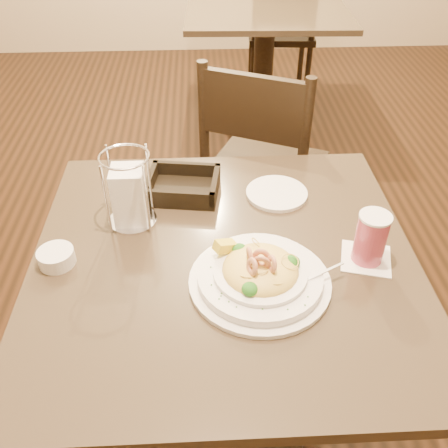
{
  "coord_description": "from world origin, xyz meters",
  "views": [
    {
      "loc": [
        -0.04,
        -0.87,
        1.52
      ],
      "look_at": [
        0.0,
        0.02,
        0.81
      ],
      "focal_mm": 40.0,
      "sensor_mm": 36.0,
      "label": 1
    }
  ],
  "objects_px": {
    "napkin_caddy": "(129,194)",
    "butter_ramekin": "(56,257)",
    "main_table": "(224,321)",
    "pasta_bowl": "(260,274)",
    "drink_glass": "(371,238)",
    "bread_basket": "(183,187)",
    "dining_chair_near": "(262,167)",
    "side_plate": "(277,193)",
    "dining_chair_far": "(281,29)",
    "background_table": "(264,46)"
  },
  "relations": [
    {
      "from": "side_plate",
      "to": "butter_ramekin",
      "type": "bearing_deg",
      "value": -155.42
    },
    {
      "from": "background_table",
      "to": "bread_basket",
      "type": "bearing_deg",
      "value": -103.57
    },
    {
      "from": "drink_glass",
      "to": "napkin_caddy",
      "type": "bearing_deg",
      "value": 162.75
    },
    {
      "from": "butter_ramekin",
      "to": "drink_glass",
      "type": "bearing_deg",
      "value": -1.7
    },
    {
      "from": "main_table",
      "to": "drink_glass",
      "type": "bearing_deg",
      "value": -4.71
    },
    {
      "from": "drink_glass",
      "to": "napkin_caddy",
      "type": "height_order",
      "value": "napkin_caddy"
    },
    {
      "from": "background_table",
      "to": "napkin_caddy",
      "type": "xyz_separation_m",
      "value": [
        -0.57,
        -1.95,
        0.31
      ]
    },
    {
      "from": "main_table",
      "to": "napkin_caddy",
      "type": "bearing_deg",
      "value": 147.33
    },
    {
      "from": "side_plate",
      "to": "main_table",
      "type": "bearing_deg",
      "value": -122.74
    },
    {
      "from": "main_table",
      "to": "pasta_bowl",
      "type": "relative_size",
      "value": 2.62
    },
    {
      "from": "pasta_bowl",
      "to": "butter_ramekin",
      "type": "height_order",
      "value": "pasta_bowl"
    },
    {
      "from": "napkin_caddy",
      "to": "side_plate",
      "type": "bearing_deg",
      "value": 14.1
    },
    {
      "from": "background_table",
      "to": "butter_ramekin",
      "type": "relative_size",
      "value": 11.16
    },
    {
      "from": "pasta_bowl",
      "to": "napkin_caddy",
      "type": "relative_size",
      "value": 1.76
    },
    {
      "from": "dining_chair_near",
      "to": "drink_glass",
      "type": "distance_m",
      "value": 0.85
    },
    {
      "from": "bread_basket",
      "to": "butter_ramekin",
      "type": "bearing_deg",
      "value": -136.63
    },
    {
      "from": "napkin_caddy",
      "to": "main_table",
      "type": "bearing_deg",
      "value": -32.67
    },
    {
      "from": "bread_basket",
      "to": "pasta_bowl",
      "type": "bearing_deg",
      "value": -64.22
    },
    {
      "from": "side_plate",
      "to": "dining_chair_far",
      "type": "bearing_deg",
      "value": 81.26
    },
    {
      "from": "main_table",
      "to": "bread_basket",
      "type": "relative_size",
      "value": 4.27
    },
    {
      "from": "dining_chair_far",
      "to": "side_plate",
      "type": "xyz_separation_m",
      "value": [
        -0.34,
        -2.19,
        0.24
      ]
    },
    {
      "from": "dining_chair_near",
      "to": "dining_chair_far",
      "type": "bearing_deg",
      "value": -75.98
    },
    {
      "from": "drink_glass",
      "to": "butter_ramekin",
      "type": "xyz_separation_m",
      "value": [
        -0.72,
        0.02,
        -0.04
      ]
    },
    {
      "from": "main_table",
      "to": "napkin_caddy",
      "type": "height_order",
      "value": "napkin_caddy"
    },
    {
      "from": "dining_chair_near",
      "to": "bread_basket",
      "type": "distance_m",
      "value": 0.62
    },
    {
      "from": "pasta_bowl",
      "to": "bread_basket",
      "type": "xyz_separation_m",
      "value": [
        -0.17,
        0.36,
        -0.01
      ]
    },
    {
      "from": "dining_chair_far",
      "to": "bread_basket",
      "type": "bearing_deg",
      "value": 78.08
    },
    {
      "from": "bread_basket",
      "to": "napkin_caddy",
      "type": "xyz_separation_m",
      "value": [
        -0.13,
        -0.12,
        0.06
      ]
    },
    {
      "from": "drink_glass",
      "to": "side_plate",
      "type": "relative_size",
      "value": 0.82
    },
    {
      "from": "pasta_bowl",
      "to": "drink_glass",
      "type": "relative_size",
      "value": 2.49
    },
    {
      "from": "dining_chair_far",
      "to": "pasta_bowl",
      "type": "height_order",
      "value": "dining_chair_far"
    },
    {
      "from": "pasta_bowl",
      "to": "butter_ramekin",
      "type": "relative_size",
      "value": 4.11
    },
    {
      "from": "bread_basket",
      "to": "napkin_caddy",
      "type": "distance_m",
      "value": 0.18
    },
    {
      "from": "main_table",
      "to": "pasta_bowl",
      "type": "xyz_separation_m",
      "value": [
        0.07,
        -0.09,
        0.26
      ]
    },
    {
      "from": "dining_chair_far",
      "to": "napkin_caddy",
      "type": "bearing_deg",
      "value": 75.9
    },
    {
      "from": "dining_chair_near",
      "to": "side_plate",
      "type": "bearing_deg",
      "value": 111.67
    },
    {
      "from": "main_table",
      "to": "bread_basket",
      "type": "distance_m",
      "value": 0.38
    },
    {
      "from": "bread_basket",
      "to": "dining_chair_near",
      "type": "bearing_deg",
      "value": 60.31
    },
    {
      "from": "side_plate",
      "to": "butter_ramekin",
      "type": "distance_m",
      "value": 0.6
    },
    {
      "from": "dining_chair_far",
      "to": "drink_glass",
      "type": "height_order",
      "value": "dining_chair_far"
    },
    {
      "from": "main_table",
      "to": "napkin_caddy",
      "type": "xyz_separation_m",
      "value": [
        -0.23,
        0.15,
        0.31
      ]
    },
    {
      "from": "napkin_caddy",
      "to": "butter_ramekin",
      "type": "relative_size",
      "value": 2.33
    },
    {
      "from": "background_table",
      "to": "butter_ramekin",
      "type": "bearing_deg",
      "value": -109.1
    },
    {
      "from": "dining_chair_far",
      "to": "pasta_bowl",
      "type": "distance_m",
      "value": 2.57
    },
    {
      "from": "bread_basket",
      "to": "main_table",
      "type": "bearing_deg",
      "value": -69.19
    },
    {
      "from": "dining_chair_near",
      "to": "napkin_caddy",
      "type": "height_order",
      "value": "dining_chair_near"
    },
    {
      "from": "dining_chair_near",
      "to": "butter_ramekin",
      "type": "bearing_deg",
      "value": 77.95
    },
    {
      "from": "background_table",
      "to": "dining_chair_far",
      "type": "bearing_deg",
      "value": 65.71
    },
    {
      "from": "pasta_bowl",
      "to": "main_table",
      "type": "bearing_deg",
      "value": 127.65
    },
    {
      "from": "main_table",
      "to": "bread_basket",
      "type": "height_order",
      "value": "bread_basket"
    }
  ]
}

